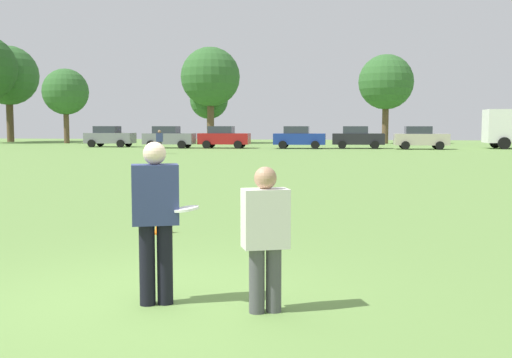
% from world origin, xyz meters
% --- Properties ---
extents(ground_plane, '(147.50, 147.50, 0.00)m').
position_xyz_m(ground_plane, '(0.00, 0.00, 0.00)').
color(ground_plane, '#6B9347').
extents(player_thrower, '(0.56, 0.44, 1.75)m').
position_xyz_m(player_thrower, '(0.20, -0.13, 0.99)').
color(player_thrower, black).
rests_on(player_thrower, ground).
extents(player_defender, '(0.53, 0.42, 1.51)m').
position_xyz_m(player_defender, '(1.39, -0.21, 0.84)').
color(player_defender, '#4C4C51').
rests_on(player_defender, ground).
extents(frisbee, '(0.27, 0.27, 0.07)m').
position_xyz_m(frisbee, '(0.53, -0.11, 1.04)').
color(frisbee, white).
extents(traffic_cone, '(0.32, 0.32, 0.48)m').
position_xyz_m(traffic_cone, '(-1.12, 4.06, 0.23)').
color(traffic_cone, '#D8590C').
rests_on(traffic_cone, ground).
extents(parked_car_near_left, '(4.25, 2.31, 1.82)m').
position_xyz_m(parked_car_near_left, '(-19.10, 44.70, 0.92)').
color(parked_car_near_left, slate).
rests_on(parked_car_near_left, ground).
extents(parked_car_mid_left, '(4.25, 2.31, 1.82)m').
position_xyz_m(parked_car_mid_left, '(-13.21, 43.11, 0.92)').
color(parked_car_mid_left, slate).
rests_on(parked_car_mid_left, ground).
extents(parked_car_center, '(4.25, 2.31, 1.82)m').
position_xyz_m(parked_car_center, '(-8.62, 43.56, 0.92)').
color(parked_car_center, maroon).
rests_on(parked_car_center, ground).
extents(parked_car_mid_right, '(4.25, 2.31, 1.82)m').
position_xyz_m(parked_car_mid_right, '(-2.36, 43.74, 0.92)').
color(parked_car_mid_right, navy).
rests_on(parked_car_mid_right, ground).
extents(parked_car_near_right, '(4.25, 2.31, 1.82)m').
position_xyz_m(parked_car_near_right, '(2.37, 44.66, 0.92)').
color(parked_car_near_right, black).
rests_on(parked_car_near_right, ground).
extents(parked_car_far_right, '(4.25, 2.31, 1.82)m').
position_xyz_m(parked_car_far_right, '(7.30, 43.86, 0.92)').
color(parked_car_far_right, '#B7AD99').
rests_on(parked_car_far_right, ground).
extents(bystander_sideline_watcher, '(0.47, 0.32, 1.58)m').
position_xyz_m(bystander_sideline_watcher, '(-10.77, 33.29, 0.90)').
color(bystander_sideline_watcher, '#4C4C51').
rests_on(bystander_sideline_watcher, ground).
extents(tree_west_maple, '(6.65, 6.65, 10.81)m').
position_xyz_m(tree_west_maple, '(-36.53, 57.99, 7.44)').
color(tree_west_maple, brown).
rests_on(tree_west_maple, ground).
extents(tree_center_elm, '(4.78, 4.78, 7.78)m').
position_xyz_m(tree_center_elm, '(-27.74, 54.03, 5.35)').
color(tree_center_elm, brown).
rests_on(tree_center_elm, ground).
extents(tree_east_birch, '(4.11, 4.11, 6.67)m').
position_xyz_m(tree_east_birch, '(-13.47, 58.45, 4.59)').
color(tree_east_birch, brown).
rests_on(tree_east_birch, ground).
extents(tree_east_oak, '(6.13, 6.13, 9.97)m').
position_xyz_m(tree_east_oak, '(-12.76, 56.22, 6.85)').
color(tree_east_oak, brown).
rests_on(tree_east_oak, ground).
extents(tree_far_east_pine, '(5.60, 5.60, 9.10)m').
position_xyz_m(tree_far_east_pine, '(5.17, 58.15, 6.26)').
color(tree_far_east_pine, brown).
rests_on(tree_far_east_pine, ground).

